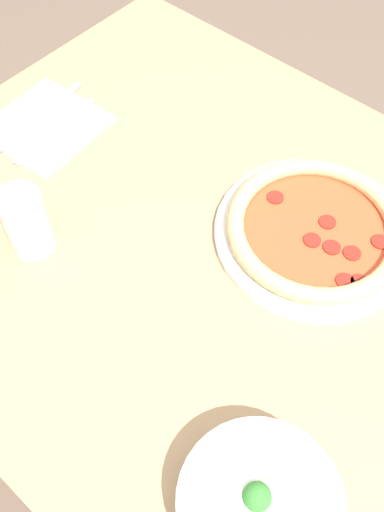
{
  "coord_description": "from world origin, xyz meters",
  "views": [
    {
      "loc": [
        -0.16,
        0.39,
        1.46
      ],
      "look_at": [
        0.14,
        0.04,
        0.78
      ],
      "focal_mm": 40.0,
      "sensor_mm": 36.0,
      "label": 1
    }
  ],
  "objects_px": {
    "pizza": "(315,230)",
    "bowl": "(259,505)",
    "fork": "(56,130)",
    "knife": "(41,115)",
    "glass": "(26,222)"
  },
  "relations": [
    {
      "from": "pizza",
      "to": "glass",
      "type": "distance_m",
      "value": 0.42
    },
    {
      "from": "fork",
      "to": "knife",
      "type": "distance_m",
      "value": 0.05
    },
    {
      "from": "glass",
      "to": "bowl",
      "type": "bearing_deg",
      "value": 170.86
    },
    {
      "from": "knife",
      "to": "bowl",
      "type": "bearing_deg",
      "value": 63.2
    },
    {
      "from": "bowl",
      "to": "knife",
      "type": "bearing_deg",
      "value": -21.21
    },
    {
      "from": "fork",
      "to": "knife",
      "type": "bearing_deg",
      "value": -104.37
    },
    {
      "from": "pizza",
      "to": "bowl",
      "type": "distance_m",
      "value": 0.4
    },
    {
      "from": "bowl",
      "to": "knife",
      "type": "height_order",
      "value": "bowl"
    },
    {
      "from": "pizza",
      "to": "knife",
      "type": "distance_m",
      "value": 0.52
    },
    {
      "from": "pizza",
      "to": "glass",
      "type": "height_order",
      "value": "glass"
    },
    {
      "from": "pizza",
      "to": "fork",
      "type": "bearing_deg",
      "value": 12.92
    },
    {
      "from": "fork",
      "to": "pizza",
      "type": "bearing_deg",
      "value": 97.32
    },
    {
      "from": "fork",
      "to": "glass",
      "type": "height_order",
      "value": "glass"
    },
    {
      "from": "pizza",
      "to": "knife",
      "type": "xyz_separation_m",
      "value": [
        0.51,
        0.1,
        -0.01
      ]
    },
    {
      "from": "pizza",
      "to": "bowl",
      "type": "height_order",
      "value": "bowl"
    }
  ]
}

